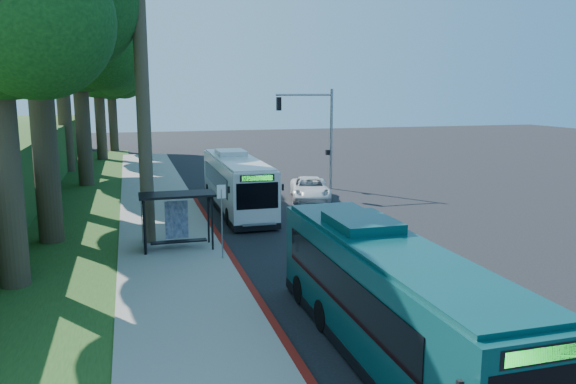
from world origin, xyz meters
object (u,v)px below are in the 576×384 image
object	(u,v)px
bus_shelter	(171,210)
white_bus	(236,182)
teal_bus	(387,296)
pickup	(310,189)

from	to	relation	value
bus_shelter	white_bus	distance (m)	8.74
bus_shelter	teal_bus	distance (m)	12.46
bus_shelter	pickup	xyz separation A→B (m)	(9.39, 9.40, -1.10)
white_bus	teal_bus	world-z (taller)	teal_bus
bus_shelter	teal_bus	xyz separation A→B (m)	(4.66, -11.56, -0.17)
teal_bus	pickup	xyz separation A→B (m)	(4.73, 20.96, -0.93)
bus_shelter	pickup	world-z (taller)	bus_shelter
bus_shelter	white_bus	bearing A→B (deg)	60.57
teal_bus	pickup	size ratio (longest dim) A/B	2.22
pickup	teal_bus	bearing A→B (deg)	-89.22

